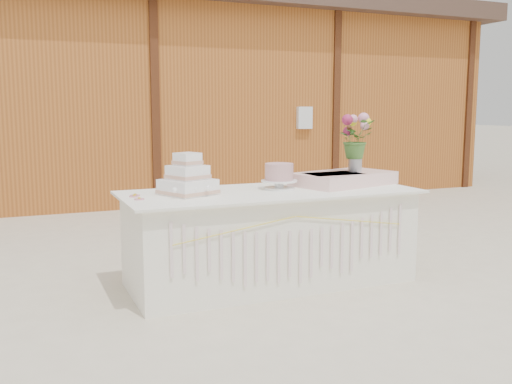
% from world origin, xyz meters
% --- Properties ---
extents(ground, '(80.00, 80.00, 0.00)m').
position_xyz_m(ground, '(0.00, 0.00, 0.00)').
color(ground, beige).
rests_on(ground, ground).
extents(barn, '(12.60, 4.60, 3.30)m').
position_xyz_m(barn, '(-0.01, 5.99, 1.68)').
color(barn, '#A35B22').
rests_on(barn, ground).
extents(cake_table, '(2.40, 1.00, 0.77)m').
position_xyz_m(cake_table, '(0.00, -0.00, 0.39)').
color(cake_table, white).
rests_on(cake_table, ground).
extents(wedding_cake, '(0.47, 0.47, 0.32)m').
position_xyz_m(wedding_cake, '(-0.68, 0.06, 0.88)').
color(wedding_cake, white).
rests_on(wedding_cake, cake_table).
extents(pink_cake_stand, '(0.30, 0.30, 0.22)m').
position_xyz_m(pink_cake_stand, '(0.10, 0.05, 0.89)').
color(pink_cake_stand, white).
rests_on(pink_cake_stand, cake_table).
extents(satin_runner, '(0.98, 0.73, 0.11)m').
position_xyz_m(satin_runner, '(0.74, 0.09, 0.83)').
color(satin_runner, beige).
rests_on(satin_runner, cake_table).
extents(flower_vase, '(0.12, 0.12, 0.16)m').
position_xyz_m(flower_vase, '(0.87, 0.10, 0.96)').
color(flower_vase, '#ADADB2').
rests_on(flower_vase, satin_runner).
extents(bouquet, '(0.33, 0.29, 0.34)m').
position_xyz_m(bouquet, '(0.87, 0.10, 1.22)').
color(bouquet, '#406C2B').
rests_on(bouquet, flower_vase).
extents(loose_flowers, '(0.20, 0.38, 0.02)m').
position_xyz_m(loose_flowers, '(-1.03, 0.05, 0.78)').
color(loose_flowers, '#D28092').
rests_on(loose_flowers, cake_table).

